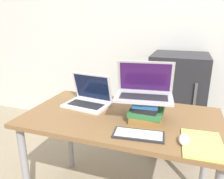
% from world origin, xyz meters
% --- Properties ---
extents(wall_back, '(8.00, 0.05, 2.70)m').
position_xyz_m(wall_back, '(0.00, 1.74, 1.35)').
color(wall_back, silver).
rests_on(wall_back, ground_plane).
extents(desk, '(1.32, 0.73, 0.77)m').
position_xyz_m(desk, '(0.00, 0.37, 0.67)').
color(desk, brown).
rests_on(desk, ground_plane).
extents(laptop_left, '(0.35, 0.27, 0.24)m').
position_xyz_m(laptop_left, '(-0.30, 0.48, 0.82)').
color(laptop_left, silver).
rests_on(laptop_left, desk).
extents(book_stack, '(0.22, 0.25, 0.14)m').
position_xyz_m(book_stack, '(0.17, 0.37, 0.83)').
color(book_stack, olive).
rests_on(book_stack, desk).
extents(laptop_on_books, '(0.39, 0.27, 0.23)m').
position_xyz_m(laptop_on_books, '(0.15, 0.38, 0.96)').
color(laptop_on_books, '#B2B2B7').
rests_on(laptop_on_books, book_stack).
extents(wireless_keyboard, '(0.30, 0.15, 0.01)m').
position_xyz_m(wireless_keyboard, '(0.17, 0.14, 0.77)').
color(wireless_keyboard, '#28282D').
rests_on(wireless_keyboard, desk).
extents(mouse, '(0.06, 0.11, 0.04)m').
position_xyz_m(mouse, '(0.41, 0.14, 0.79)').
color(mouse, white).
rests_on(mouse, desk).
extents(notepad, '(0.22, 0.30, 0.01)m').
position_xyz_m(notepad, '(0.51, 0.15, 0.77)').
color(notepad, '#EFE066').
rests_on(notepad, desk).
extents(mini_fridge, '(0.56, 0.59, 1.06)m').
position_xyz_m(mini_fridge, '(0.32, 1.38, 0.53)').
color(mini_fridge, '#232328').
rests_on(mini_fridge, ground_plane).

